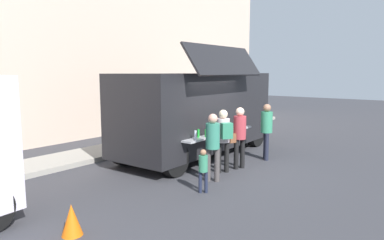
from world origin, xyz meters
name	(u,v)px	position (x,y,z in m)	size (l,w,h in m)	color
ground_plane	(232,168)	(0.00, 0.00, 0.00)	(60.00, 60.00, 0.00)	#38383D
curb_strip	(45,164)	(-3.29, 4.41, 0.07)	(28.00, 1.60, 0.15)	#9E998E
building_behind	(8,27)	(-2.29, 8.31, 4.43)	(32.00, 2.40, 8.86)	beige
food_truck_main	(198,111)	(0.72, 1.79, 1.50)	(6.28, 3.04, 3.54)	black
traffic_cone_orange	(72,220)	(-5.34, -0.09, 0.28)	(0.36, 0.36, 0.55)	orange
trash_bin	(211,121)	(4.81, 4.11, 0.48)	(0.60, 0.60, 0.95)	#2C5C38
customer_front_ordering	(239,133)	(0.06, -0.18, 1.05)	(0.58, 0.38, 1.78)	black
customer_mid_with_backpack	(224,135)	(-0.58, -0.07, 1.07)	(0.51, 0.56, 1.75)	black
customer_rear_waiting	(213,141)	(-1.39, -0.27, 1.04)	(0.35, 0.35, 1.74)	#4B4544
customer_extra_browsing	(267,127)	(1.53, -0.31, 1.06)	(0.36, 0.36, 1.78)	#202334
child_near_queue	(203,167)	(-2.23, -0.59, 0.61)	(0.21, 0.21, 1.02)	#1E253B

